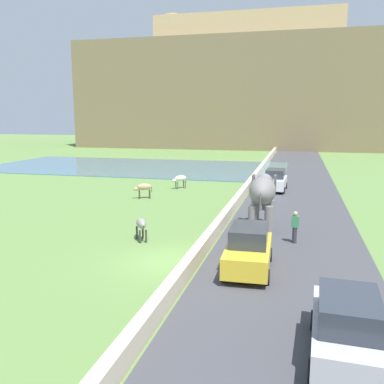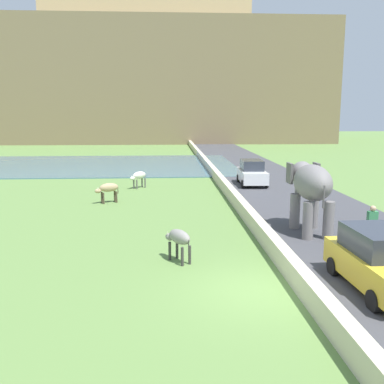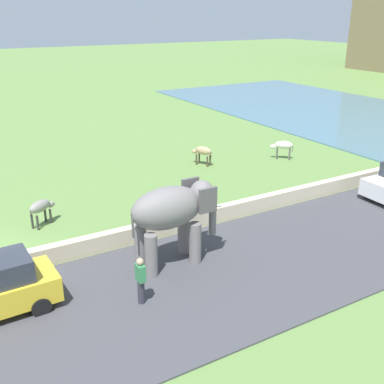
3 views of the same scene
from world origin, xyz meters
name	(u,v)px [view 1 (image 1 of 3)]	position (x,y,z in m)	size (l,w,h in m)	color
ground_plane	(168,262)	(0.00, 0.00, 0.00)	(220.00, 220.00, 0.00)	#608442
road_surface	(294,189)	(5.00, 20.00, 0.03)	(7.00, 120.00, 0.06)	#424247
barrier_wall	(247,187)	(1.20, 18.00, 0.35)	(0.40, 110.00, 0.71)	beige
lake	(136,167)	(-14.00, 31.59, 0.04)	(36.00, 18.00, 0.08)	slate
hill_distant	(246,96)	(-6.00, 73.62, 10.21)	(64.00, 28.00, 20.42)	#7F6B4C
fort_on_hill	(246,30)	(-6.17, 73.62, 23.42)	(37.65, 8.00, 6.75)	tan
elephant	(263,194)	(3.42, 6.03, 2.04)	(1.44, 3.47, 2.99)	slate
person_beside_elephant	(295,227)	(5.18, 3.95, 0.87)	(0.36, 0.22, 1.63)	#33333D
car_white	(275,180)	(3.43, 18.70, 0.90)	(1.92, 4.06, 1.80)	white
car_yellow	(249,249)	(3.42, -0.17, 0.90)	(1.89, 4.05, 1.80)	gold
car_silver	(348,328)	(6.57, -5.93, 0.90)	(1.95, 4.08, 1.80)	#B7B7BC
cow_tan	(144,188)	(-5.99, 13.01, 0.84)	(1.39, 0.91, 1.15)	tan
cow_grey	(141,224)	(-2.25, 2.69, 0.84)	(1.03, 1.35, 1.15)	gray
cow_white	(180,179)	(-4.54, 17.93, 0.84)	(1.20, 1.24, 1.15)	silver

